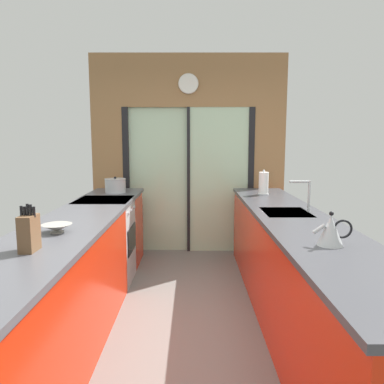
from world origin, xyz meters
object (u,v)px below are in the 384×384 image
object	(u,v)px
oven_range	(106,241)
knife_block	(30,232)
kettle	(332,230)
paper_towel_roll	(264,184)
mixing_bowl	(58,228)
stock_pot	(116,186)

from	to	relation	value
oven_range	knife_block	xyz separation A→B (m)	(0.02, -1.87, 0.57)
kettle	paper_towel_roll	world-z (taller)	paper_towel_roll
mixing_bowl	knife_block	xyz separation A→B (m)	(0.00, -0.43, 0.08)
oven_range	knife_block	distance (m)	1.96
oven_range	paper_towel_roll	xyz separation A→B (m)	(1.80, 0.36, 0.60)
oven_range	mixing_bowl	size ratio (longest dim) A/B	4.43
stock_pot	knife_block	bearing A→B (deg)	-90.00
knife_block	kettle	size ratio (longest dim) A/B	1.14
mixing_bowl	stock_pot	xyz separation A→B (m)	(0.00, 1.97, 0.05)
mixing_bowl	paper_towel_roll	size ratio (longest dim) A/B	0.70
stock_pot	paper_towel_roll	world-z (taller)	paper_towel_roll
oven_range	kettle	xyz separation A→B (m)	(1.80, -1.75, 0.56)
knife_block	oven_range	bearing A→B (deg)	90.57
mixing_bowl	stock_pot	world-z (taller)	stock_pot
stock_pot	paper_towel_roll	xyz separation A→B (m)	(1.78, -0.17, 0.05)
mixing_bowl	stock_pot	distance (m)	1.97
oven_range	stock_pot	distance (m)	0.76
knife_block	kettle	distance (m)	1.79
oven_range	mixing_bowl	bearing A→B (deg)	-89.27
stock_pot	paper_towel_roll	distance (m)	1.79
paper_towel_roll	stock_pot	bearing A→B (deg)	174.64
oven_range	mixing_bowl	world-z (taller)	mixing_bowl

